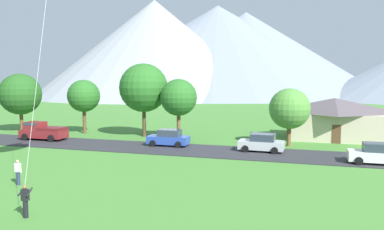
% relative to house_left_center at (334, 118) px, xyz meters
% --- Properties ---
extents(road_strip, '(160.00, 6.10, 0.08)m').
position_rel_house_left_center_xyz_m(road_strip, '(-11.44, -11.60, -2.40)').
color(road_strip, '#2D2D33').
rests_on(road_strip, ground).
extents(mountain_west_ridge, '(133.05, 133.05, 39.44)m').
position_rel_house_left_center_xyz_m(mountain_west_ridge, '(-40.73, 120.07, 17.28)').
color(mountain_west_ridge, gray).
rests_on(mountain_west_ridge, ground).
extents(mountain_far_east_ridge, '(90.38, 90.38, 36.92)m').
position_rel_house_left_center_xyz_m(mountain_far_east_ridge, '(-58.63, 89.53, 16.01)').
color(mountain_far_east_ridge, '#8E939E').
rests_on(mountain_far_east_ridge, ground).
extents(mountain_east_ridge, '(115.06, 115.06, 36.17)m').
position_rel_house_left_center_xyz_m(mountain_east_ridge, '(-28.34, 121.67, 15.64)').
color(mountain_east_ridge, gray).
rests_on(mountain_east_ridge, ground).
extents(house_left_center, '(10.71, 7.61, 4.72)m').
position_rel_house_left_center_xyz_m(house_left_center, '(0.00, 0.00, 0.00)').
color(house_left_center, beige).
rests_on(house_left_center, ground).
extents(tree_near_left, '(4.18, 4.18, 6.92)m').
position_rel_house_left_center_xyz_m(tree_near_left, '(-17.04, -5.81, 2.35)').
color(tree_near_left, brown).
rests_on(tree_near_left, ground).
extents(tree_left_of_center, '(5.37, 5.37, 7.61)m').
position_rel_house_left_center_xyz_m(tree_left_of_center, '(-38.98, -5.43, 2.47)').
color(tree_left_of_center, brown).
rests_on(tree_left_of_center, ground).
extents(tree_center, '(4.19, 4.19, 5.97)m').
position_rel_house_left_center_xyz_m(tree_center, '(-4.83, -6.45, 1.41)').
color(tree_center, brown).
rests_on(tree_center, ground).
extents(tree_right_of_center, '(5.80, 5.80, 8.76)m').
position_rel_house_left_center_xyz_m(tree_right_of_center, '(-21.76, -4.77, 3.40)').
color(tree_right_of_center, '#4C3823').
rests_on(tree_right_of_center, ground).
extents(tree_near_right, '(4.07, 4.07, 6.81)m').
position_rel_house_left_center_xyz_m(tree_near_right, '(-30.10, -4.54, 2.30)').
color(tree_near_right, brown).
rests_on(tree_near_right, ground).
extents(parked_car_white_west_end, '(4.21, 2.10, 1.68)m').
position_rel_house_left_center_xyz_m(parked_car_white_west_end, '(2.25, -13.08, -1.58)').
color(parked_car_white_west_end, white).
rests_on(parked_car_white_west_end, road_strip).
extents(parked_car_blue_mid_west, '(4.23, 2.14, 1.68)m').
position_rel_house_left_center_xyz_m(parked_car_blue_mid_west, '(-16.66, -10.17, -1.58)').
color(parked_car_blue_mid_west, '#2847A8').
rests_on(parked_car_blue_mid_west, road_strip).
extents(parked_car_silver_mid_east, '(4.28, 2.23, 1.68)m').
position_rel_house_left_center_xyz_m(parked_car_silver_mid_east, '(-7.18, -10.51, -1.58)').
color(parked_car_silver_mid_east, '#B7BCC1').
rests_on(parked_car_silver_mid_east, road_strip).
extents(pickup_truck_maroon_west_side, '(5.22, 2.36, 1.99)m').
position_rel_house_left_center_xyz_m(pickup_truck_maroon_west_side, '(-31.63, -10.61, -1.39)').
color(pickup_truck_maroon_west_side, maroon).
rests_on(pickup_truck_maroon_west_side, road_strip).
extents(watcher_person, '(0.56, 0.24, 1.68)m').
position_rel_house_left_center_xyz_m(watcher_person, '(-21.29, -26.14, -1.57)').
color(watcher_person, navy).
rests_on(watcher_person, ground).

